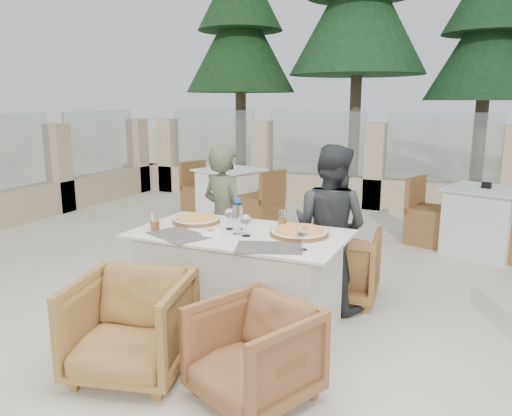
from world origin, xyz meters
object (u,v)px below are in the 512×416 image
at_px(pizza_left, 196,220).
at_px(water_bottle, 238,216).
at_px(dining_table, 240,281).
at_px(bg_table_b, 483,221).
at_px(olive_dish, 211,232).
at_px(armchair_far_left, 248,255).
at_px(pizza_right, 299,231).
at_px(diner_right, 330,228).
at_px(armchair_far_right, 340,264).
at_px(beer_glass_right, 283,218).
at_px(wine_glass_near, 246,224).
at_px(diner_left, 224,219).
at_px(beer_glass_left, 155,221).
at_px(armchair_near_right, 253,353).
at_px(armchair_near_left, 131,326).
at_px(bg_table_a, 230,195).
at_px(wine_glass_centre, 230,218).
at_px(wine_glass_corner, 302,237).

height_order(pizza_left, water_bottle, water_bottle).
relative_size(dining_table, bg_table_b, 0.98).
bearing_deg(olive_dish, armchair_far_left, 99.95).
bearing_deg(armchair_far_left, bg_table_b, -120.24).
relative_size(pizza_right, diner_right, 0.31).
xyz_separation_m(dining_table, pizza_left, (-0.46, 0.13, 0.41)).
distance_m(olive_dish, armchair_far_right, 1.37).
distance_m(beer_glass_right, armchair_far_right, 0.87).
relative_size(wine_glass_near, diner_left, 0.13).
xyz_separation_m(pizza_left, beer_glass_left, (-0.17, -0.33, 0.04)).
xyz_separation_m(water_bottle, wine_glass_near, (0.09, -0.04, -0.04)).
bearing_deg(diner_left, beer_glass_right, 171.31).
relative_size(pizza_right, armchair_near_right, 0.67).
bearing_deg(diner_left, armchair_far_right, -147.17).
distance_m(beer_glass_left, armchair_near_right, 1.40).
bearing_deg(beer_glass_right, olive_dish, -130.70).
relative_size(beer_glass_right, armchair_near_left, 0.19).
relative_size(beer_glass_left, diner_right, 0.10).
bearing_deg(pizza_right, water_bottle, -161.82).
xyz_separation_m(bg_table_a, bg_table_b, (3.40, -0.23, 0.00)).
bearing_deg(armchair_far_right, water_bottle, 54.24).
bearing_deg(wine_glass_centre, diner_right, 45.65).
bearing_deg(bg_table_a, bg_table_b, 14.39).
distance_m(armchair_far_right, bg_table_a, 3.15).
relative_size(pizza_left, diner_left, 0.28).
relative_size(wine_glass_near, armchair_near_left, 0.26).
relative_size(pizza_left, armchair_near_left, 0.53).
distance_m(beer_glass_right, bg_table_a, 3.46).
relative_size(water_bottle, beer_glass_left, 1.94).
bearing_deg(beer_glass_right, diner_left, 153.60).
height_order(pizza_left, wine_glass_corner, wine_glass_corner).
bearing_deg(armchair_far_left, wine_glass_centre, 119.96).
bearing_deg(beer_glass_right, armchair_far_left, 136.30).
bearing_deg(bg_table_a, wine_glass_centre, -44.30).
bearing_deg(wine_glass_near, water_bottle, 153.53).
xyz_separation_m(diner_right, bg_table_a, (-2.21, 2.44, -0.32)).
distance_m(water_bottle, diner_right, 0.90).
distance_m(dining_table, water_bottle, 0.52).
relative_size(beer_glass_left, armchair_near_left, 0.19).
relative_size(pizza_left, olive_dish, 3.48).
bearing_deg(wine_glass_corner, water_bottle, 160.69).
relative_size(armchair_near_left, bg_table_b, 0.44).
relative_size(water_bottle, bg_table_a, 0.16).
bearing_deg(wine_glass_corner, diner_left, 140.10).
xyz_separation_m(beer_glass_right, armchair_near_right, (0.27, -1.13, -0.54)).
relative_size(water_bottle, armchair_near_right, 0.41).
bearing_deg(armchair_near_left, armchair_far_left, 75.28).
bearing_deg(armchair_far_left, dining_table, 125.95).
relative_size(beer_glass_right, olive_dish, 1.22).
bearing_deg(beer_glass_left, water_bottle, 15.07).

